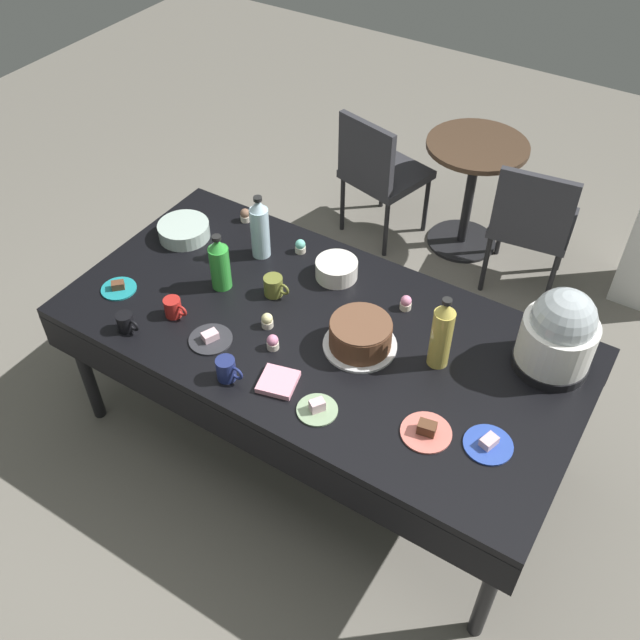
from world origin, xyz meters
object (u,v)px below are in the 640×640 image
(potluck_table, at_px, (320,339))
(cupcake_mint, at_px, (406,303))
(dessert_plate_coral, at_px, (426,431))
(coffee_mug_black, at_px, (126,322))
(cupcake_lemon, at_px, (273,342))
(soda_bottle_water, at_px, (260,228))
(round_cafe_table, at_px, (472,176))
(maroon_chair_right, at_px, (533,220))
(glass_salad_bowl, at_px, (184,230))
(coffee_mug_olive, at_px, (274,286))
(frosted_layer_cake, at_px, (360,336))
(slow_cooker, at_px, (559,334))
(cupcake_vanilla, at_px, (300,246))
(dessert_plate_cobalt, at_px, (488,444))
(coffee_mug_red, at_px, (173,308))
(soda_bottle_ginger_ale, at_px, (442,334))
(soda_bottle_lime_soda, at_px, (220,264))
(cupcake_cocoa, at_px, (267,321))
(maroon_chair_left, at_px, (379,169))
(cupcake_rose, at_px, (245,215))
(dessert_plate_charcoal, at_px, (211,338))
(coffee_mug_navy, at_px, (227,369))
(dessert_plate_teal, at_px, (119,288))
(ceramic_snack_bowl, at_px, (337,269))
(dessert_plate_sage, at_px, (317,408))

(potluck_table, height_order, cupcake_mint, cupcake_mint)
(dessert_plate_coral, xyz_separation_m, coffee_mug_black, (-1.29, -0.18, 0.03))
(cupcake_lemon, relative_size, soda_bottle_water, 0.21)
(round_cafe_table, bearing_deg, potluck_table, -88.41)
(potluck_table, relative_size, maroon_chair_right, 2.59)
(glass_salad_bowl, height_order, coffee_mug_olive, coffee_mug_olive)
(frosted_layer_cake, bearing_deg, cupcake_mint, 80.07)
(frosted_layer_cake, distance_m, coffee_mug_olive, 0.49)
(slow_cooker, height_order, dessert_plate_coral, slow_cooker)
(cupcake_vanilla, height_order, coffee_mug_black, coffee_mug_black)
(dessert_plate_cobalt, distance_m, soda_bottle_water, 1.41)
(coffee_mug_red, bearing_deg, dessert_plate_cobalt, 3.11)
(frosted_layer_cake, height_order, soda_bottle_ginger_ale, soda_bottle_ginger_ale)
(dessert_plate_cobalt, relative_size, cupcake_vanilla, 2.67)
(dessert_plate_coral, bearing_deg, cupcake_mint, 123.67)
(frosted_layer_cake, distance_m, soda_bottle_lime_soda, 0.71)
(soda_bottle_lime_soda, relative_size, round_cafe_table, 0.38)
(slow_cooker, distance_m, coffee_mug_olive, 1.20)
(slow_cooker, distance_m, cupcake_cocoa, 1.16)
(cupcake_cocoa, height_order, maroon_chair_left, maroon_chair_left)
(cupcake_mint, height_order, round_cafe_table, cupcake_mint)
(potluck_table, bearing_deg, cupcake_rose, 147.97)
(soda_bottle_lime_soda, relative_size, maroon_chair_right, 0.32)
(soda_bottle_ginger_ale, bearing_deg, cupcake_rose, 163.47)
(dessert_plate_charcoal, relative_size, cupcake_vanilla, 2.69)
(dessert_plate_cobalt, xyz_separation_m, dessert_plate_charcoal, (-1.17, -0.11, 0.00))
(coffee_mug_navy, bearing_deg, dessert_plate_teal, 167.78)
(slow_cooker, bearing_deg, ceramic_snack_bowl, 179.37)
(dessert_plate_teal, relative_size, dessert_plate_sage, 1.00)
(coffee_mug_navy, bearing_deg, cupcake_vanilla, 103.30)
(dessert_plate_sage, bearing_deg, frosted_layer_cake, 94.77)
(cupcake_lemon, bearing_deg, dessert_plate_charcoal, -157.43)
(glass_salad_bowl, relative_size, cupcake_cocoa, 3.65)
(cupcake_cocoa, bearing_deg, maroon_chair_left, 102.49)
(cupcake_rose, relative_size, soda_bottle_lime_soda, 0.25)
(dessert_plate_cobalt, xyz_separation_m, coffee_mug_navy, (-0.99, -0.24, 0.04))
(dessert_plate_charcoal, bearing_deg, cupcake_cocoa, 51.88)
(frosted_layer_cake, xyz_separation_m, soda_bottle_lime_soda, (-0.71, 0.00, 0.06))
(maroon_chair_left, bearing_deg, dessert_plate_sage, -67.98)
(potluck_table, height_order, maroon_chair_right, maroon_chair_right)
(coffee_mug_red, bearing_deg, soda_bottle_ginger_ale, 18.09)
(cupcake_cocoa, xyz_separation_m, maroon_chair_right, (0.60, 1.68, -0.29))
(cupcake_cocoa, bearing_deg, coffee_mug_black, -145.83)
(frosted_layer_cake, relative_size, soda_bottle_water, 0.96)
(dessert_plate_sage, xyz_separation_m, soda_bottle_lime_soda, (-0.74, 0.38, 0.11))
(soda_bottle_ginger_ale, bearing_deg, dessert_plate_coral, -70.96)
(cupcake_lemon, bearing_deg, soda_bottle_ginger_ale, 25.36)
(dessert_plate_teal, bearing_deg, cupcake_vanilla, 50.63)
(cupcake_cocoa, xyz_separation_m, soda_bottle_water, (-0.30, 0.38, 0.12))
(dessert_plate_coral, relative_size, coffee_mug_olive, 1.52)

